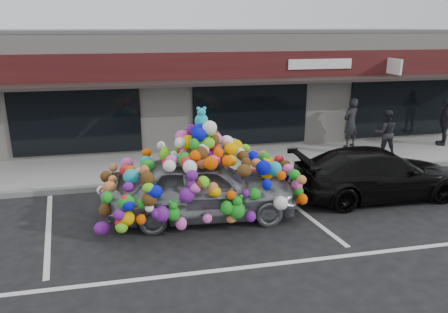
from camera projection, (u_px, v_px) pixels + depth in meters
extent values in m
plane|color=black|center=(189.00, 221.00, 10.39)|extent=(90.00, 90.00, 0.00)
cube|color=beige|center=(160.00, 86.00, 17.75)|extent=(24.00, 6.00, 4.20)
cube|color=#59595B|center=(158.00, 31.00, 17.13)|extent=(24.00, 6.00, 0.12)
cube|color=#370F11|center=(165.00, 67.00, 14.56)|extent=(24.00, 0.18, 0.90)
cube|color=black|center=(167.00, 84.00, 14.22)|extent=(24.00, 1.20, 0.10)
cube|color=white|center=(394.00, 66.00, 15.79)|extent=(0.08, 0.95, 0.55)
cube|color=white|center=(320.00, 64.00, 15.55)|extent=(2.40, 0.04, 0.35)
cube|color=black|center=(76.00, 120.00, 14.50)|extent=(4.20, 0.12, 2.30)
cube|color=black|center=(251.00, 113.00, 15.70)|extent=(4.20, 0.12, 2.30)
cube|color=black|center=(400.00, 107.00, 16.90)|extent=(4.20, 0.12, 2.30)
cube|color=gray|center=(172.00, 167.00, 14.12)|extent=(26.00, 3.00, 0.15)
cube|color=slate|center=(177.00, 183.00, 12.71)|extent=(26.00, 0.18, 0.16)
cube|color=silver|center=(48.00, 230.00, 9.94)|extent=(0.73, 4.37, 0.01)
cube|color=silver|center=(297.00, 208.00, 11.14)|extent=(0.73, 4.37, 0.01)
cube|color=silver|center=(305.00, 261.00, 8.64)|extent=(14.00, 0.12, 0.01)
imported|color=#ACB1B7|center=(203.00, 187.00, 10.44)|extent=(2.05, 4.54, 1.51)
ellipsoid|color=red|center=(202.00, 133.00, 10.05)|extent=(1.45, 1.94, 1.14)
sphere|color=#FF9702|center=(267.00, 172.00, 10.51)|extent=(0.34, 0.34, 0.34)
sphere|color=#0E0EE5|center=(237.00, 209.00, 9.70)|extent=(0.36, 0.36, 0.36)
sphere|color=green|center=(166.00, 182.00, 11.22)|extent=(0.30, 0.30, 0.30)
sphere|color=#FF66CA|center=(202.00, 111.00, 9.90)|extent=(0.32, 0.32, 0.32)
sphere|color=#FF7B00|center=(146.00, 176.00, 10.16)|extent=(0.30, 0.30, 0.30)
imported|color=black|center=(378.00, 173.00, 11.68)|extent=(1.88, 4.61, 1.34)
imported|color=black|center=(351.00, 123.00, 15.95)|extent=(0.78, 0.66, 1.81)
imported|color=black|center=(386.00, 133.00, 14.93)|extent=(0.90, 0.78, 1.58)
imported|color=black|center=(445.00, 122.00, 16.23)|extent=(1.11, 0.89, 1.76)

